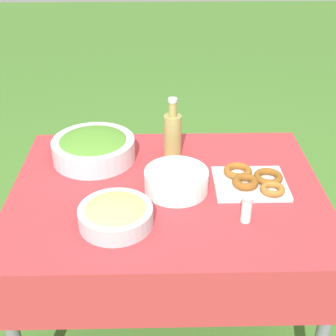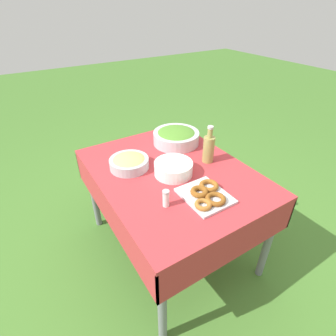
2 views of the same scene
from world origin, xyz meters
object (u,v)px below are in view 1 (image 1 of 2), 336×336
at_px(salad_bowl, 94,147).
at_px(olive_oil_bottle, 173,133).
at_px(plate_stack, 176,181).
at_px(donut_platter, 252,181).
at_px(pasta_bowl, 116,214).

height_order(salad_bowl, olive_oil_bottle, olive_oil_bottle).
distance_m(salad_bowl, plate_stack, 0.43).
bearing_deg(salad_bowl, donut_platter, 161.06).
xyz_separation_m(salad_bowl, donut_platter, (-0.65, 0.22, -0.04)).
relative_size(plate_stack, olive_oil_bottle, 0.94).
bearing_deg(plate_stack, olive_oil_bottle, -88.77).
bearing_deg(plate_stack, salad_bowl, -35.77).
distance_m(salad_bowl, pasta_bowl, 0.47).
bearing_deg(salad_bowl, plate_stack, 144.23).
xyz_separation_m(pasta_bowl, plate_stack, (-0.22, -0.21, 0.00)).
distance_m(plate_stack, olive_oil_bottle, 0.29).
bearing_deg(olive_oil_bottle, donut_platter, 139.69).
distance_m(pasta_bowl, plate_stack, 0.30).
relative_size(pasta_bowl, donut_platter, 0.88).
distance_m(donut_platter, plate_stack, 0.30).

